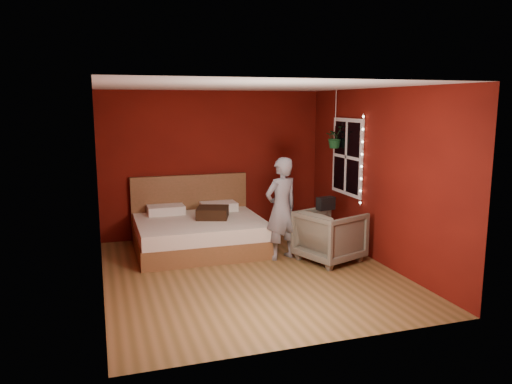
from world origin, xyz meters
name	(u,v)px	position (x,y,z in m)	size (l,w,h in m)	color
floor	(250,273)	(0.00, 0.00, 0.00)	(4.50, 4.50, 0.00)	brown
room_walls	(250,155)	(0.00, 0.00, 1.68)	(4.04, 4.54, 2.62)	#60110A
window	(347,157)	(1.97, 0.90, 1.50)	(0.05, 0.97, 1.27)	white
fairy_lights	(362,160)	(1.94, 0.37, 1.50)	(0.04, 0.04, 1.45)	silver
bed	(199,231)	(-0.45, 1.42, 0.29)	(2.05, 1.75, 1.13)	brown
person	(281,209)	(0.65, 0.50, 0.79)	(0.58, 0.38, 1.58)	slate
armchair	(330,236)	(1.32, 0.16, 0.39)	(0.84, 0.86, 0.78)	#615C4D
handbag	(326,203)	(1.28, 0.25, 0.88)	(0.27, 0.14, 0.19)	black
throw_pillow	(213,213)	(-0.22, 1.37, 0.60)	(0.50, 0.50, 0.18)	black
hanging_plant	(335,137)	(1.88, 1.19, 1.81)	(0.41, 0.38, 0.98)	silver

